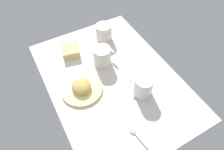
{
  "coord_description": "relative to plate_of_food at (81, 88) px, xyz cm",
  "views": [
    {
      "loc": [
        -56.33,
        31.27,
        86.43
      ],
      "look_at": [
        0.0,
        0.0,
        5.0
      ],
      "focal_mm": 32.5,
      "sensor_mm": 36.0,
      "label": 1
    }
  ],
  "objects": [
    {
      "name": "coffee_mug_milky",
      "position": [
        28.54,
        -27.55,
        3.38
      ],
      "size": [
        12.06,
        9.45,
        9.76
      ],
      "color": "silver",
      "rests_on": "tabletop"
    },
    {
      "name": "coffee_mug_black",
      "position": [
        10.93,
        -17.46,
        3.75
      ],
      "size": [
        9.49,
        11.99,
        10.49
      ],
      "color": "silver",
      "rests_on": "tabletop"
    },
    {
      "name": "sandwich_main",
      "position": [
        26.42,
        -4.79,
        0.57
      ],
      "size": [
        12.4,
        11.61,
        4.4
      ],
      "color": "#DBB77A",
      "rests_on": "tabletop"
    },
    {
      "name": "coffee_mug_spare",
      "position": [
        -16.22,
        -25.4,
        3.71
      ],
      "size": [
        11.37,
        8.9,
        10.42
      ],
      "color": "white",
      "rests_on": "tabletop"
    },
    {
      "name": "plate_of_food",
      "position": [
        0.0,
        0.0,
        0.0
      ],
      "size": [
        20.86,
        20.86,
        5.57
      ],
      "color": "#EAE58C",
      "rests_on": "tabletop"
    },
    {
      "name": "spoon",
      "position": [
        -33.1,
        -10.71,
        -1.25
      ],
      "size": [
        11.43,
        3.13,
        0.8
      ],
      "color": "silver",
      "rests_on": "tabletop"
    },
    {
      "name": "tabletop",
      "position": [
        -1.36,
        -16.62,
        -2.63
      ],
      "size": [
        90.0,
        64.0,
        2.0
      ],
      "primitive_type": "cube",
      "color": "beige",
      "rests_on": "ground"
    }
  ]
}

